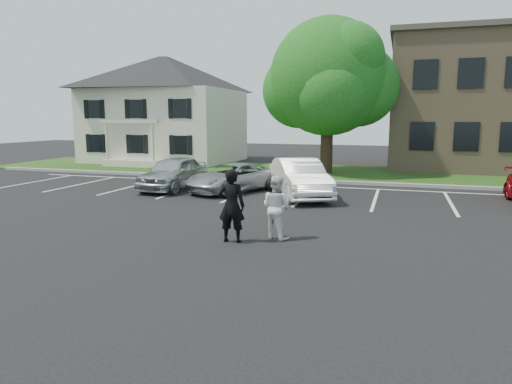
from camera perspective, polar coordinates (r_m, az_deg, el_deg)
ground_plane at (r=11.63m, az=-1.49°, el=-6.85°), size 90.00×90.00×0.00m
curb at (r=23.07m, az=8.25°, el=1.32°), size 40.00×0.30×0.15m
grass_strip at (r=27.00m, az=9.63°, el=2.36°), size 44.00×8.00×0.08m
stall_lines at (r=19.91m, az=10.79°, el=-0.21°), size 34.00×5.36×0.01m
house at (r=34.79m, az=-11.26°, el=10.08°), size 10.30×9.22×7.60m
tree at (r=26.91m, az=9.25°, el=13.67°), size 7.80×7.20×8.80m
man_black_suit at (r=11.88m, az=-3.08°, el=-1.73°), size 0.76×0.55×1.93m
man_white_shirt at (r=12.24m, az=2.53°, el=-1.90°), size 1.02×0.92×1.72m
car_silver_west at (r=21.13m, az=-10.23°, el=2.39°), size 1.85×4.44×1.50m
car_silver_minivan at (r=20.10m, az=-2.95°, el=1.80°), size 3.78×4.92×1.24m
car_white_sedan at (r=18.76m, az=5.45°, el=1.75°), size 3.62×5.01×1.57m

